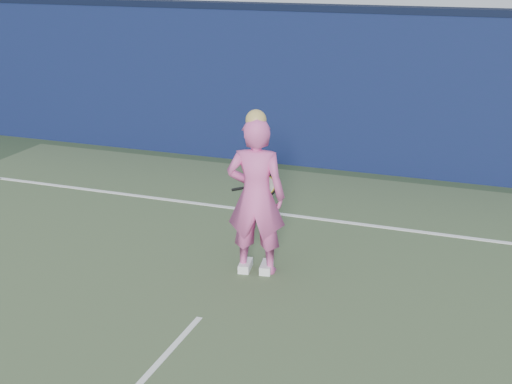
% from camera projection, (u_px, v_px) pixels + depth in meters
% --- Properties ---
extents(ground, '(80.00, 80.00, 0.00)m').
position_uv_depth(ground, '(151.00, 373.00, 6.05)').
color(ground, '#2E4027').
rests_on(ground, ground).
extents(backstop_wall, '(24.00, 0.40, 2.50)m').
position_uv_depth(backstop_wall, '(340.00, 92.00, 11.42)').
color(backstop_wall, '#0D193C').
rests_on(backstop_wall, ground).
extents(wall_cap, '(24.00, 0.42, 0.10)m').
position_uv_depth(wall_cap, '(343.00, 8.00, 11.00)').
color(wall_cap, black).
rests_on(wall_cap, backstop_wall).
extents(player, '(0.70, 0.52, 1.83)m').
position_uv_depth(player, '(256.00, 196.00, 7.69)').
color(player, '#D9549E').
rests_on(player, ground).
extents(racket, '(0.56, 0.13, 0.30)m').
position_uv_depth(racket, '(262.00, 185.00, 8.08)').
color(racket, black).
rests_on(racket, ground).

